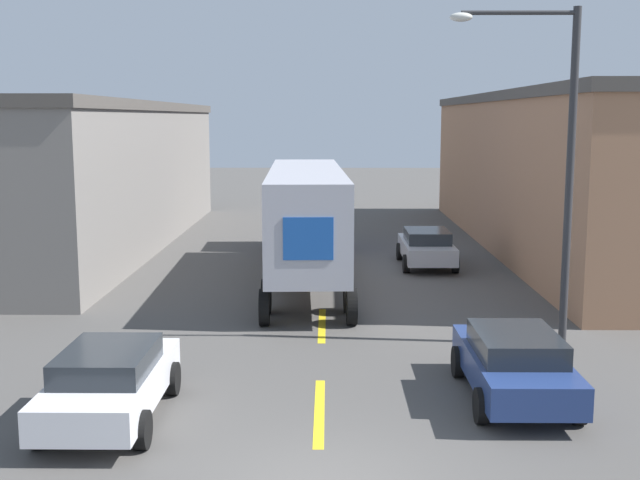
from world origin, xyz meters
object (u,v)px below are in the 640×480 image
semi_truck (306,211)px  street_lamp (555,152)px  parked_car_right_far (427,247)px  parked_car_left_near (110,381)px  parked_car_right_near (514,363)px

semi_truck → street_lamp: size_ratio=1.87×
parked_car_right_far → parked_car_left_near: same height
parked_car_right_near → parked_car_right_far: bearing=90.0°
semi_truck → parked_car_left_near: 14.49m
semi_truck → parked_car_left_near: size_ratio=3.51×
semi_truck → parked_car_left_near: semi_truck is taller
parked_car_right_near → street_lamp: size_ratio=0.53×
semi_truck → street_lamp: (6.42, -8.72, 2.49)m
parked_car_left_near → street_lamp: bearing=28.4°
semi_truck → parked_car_left_near: (-3.35, -14.00, -1.65)m
semi_truck → parked_car_right_far: size_ratio=3.51×
semi_truck → street_lamp: 11.11m
parked_car_left_near → street_lamp: size_ratio=0.53×
parked_car_left_near → parked_car_right_near: bearing=8.8°
parked_car_right_near → parked_car_left_near: bearing=-171.2°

